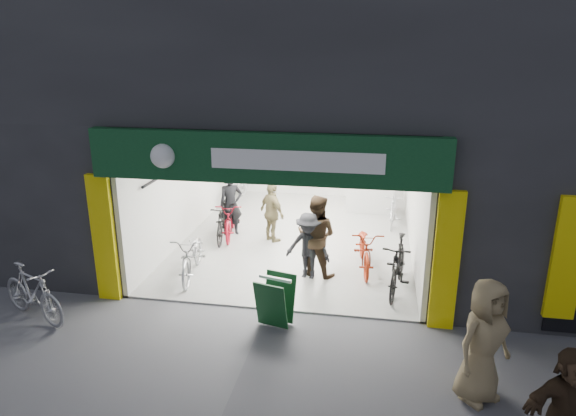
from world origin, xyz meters
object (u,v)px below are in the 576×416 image
(sandwich_board, at_px, (275,300))
(parked_bike, at_px, (33,293))
(bike_left_front, at_px, (193,255))
(pedestrian_near, at_px, (483,341))
(bike_right_front, at_px, (398,265))

(sandwich_board, bearing_deg, parked_bike, -158.57)
(bike_left_front, relative_size, pedestrian_near, 1.05)
(pedestrian_near, bearing_deg, bike_right_front, 68.77)
(bike_right_front, bearing_deg, sandwich_board, -132.19)
(pedestrian_near, relative_size, sandwich_board, 2.03)
(bike_left_front, distance_m, parked_bike, 3.23)
(bike_right_front, height_order, pedestrian_near, pedestrian_near)
(bike_left_front, xyz_separation_m, parked_bike, (-2.28, -2.30, 0.03))
(bike_right_front, distance_m, parked_bike, 7.11)
(pedestrian_near, bearing_deg, bike_left_front, 110.26)
(bike_left_front, height_order, pedestrian_near, pedestrian_near)
(parked_bike, distance_m, sandwich_board, 4.52)
(bike_left_front, distance_m, bike_right_front, 4.44)
(bike_right_front, relative_size, pedestrian_near, 1.03)
(parked_bike, bearing_deg, bike_right_front, -47.05)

